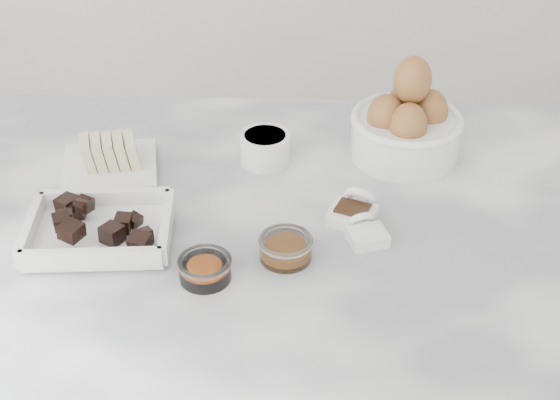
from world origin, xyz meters
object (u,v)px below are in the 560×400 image
(butter_plate, at_px, (107,160))
(salt_spoon, at_px, (366,232))
(zest_bowl, at_px, (205,268))
(egg_bowl, at_px, (406,125))
(vanilla_spoon, at_px, (354,210))
(honey_bowl, at_px, (286,248))
(chocolate_dish, at_px, (99,226))
(sugar_ramekin, at_px, (265,147))

(butter_plate, distance_m, salt_spoon, 0.41)
(butter_plate, bearing_deg, zest_bowl, -53.91)
(egg_bowl, distance_m, vanilla_spoon, 0.20)
(butter_plate, relative_size, honey_bowl, 2.26)
(butter_plate, relative_size, egg_bowl, 0.94)
(chocolate_dish, bearing_deg, sugar_ramekin, 44.64)
(zest_bowl, bearing_deg, salt_spoon, 22.93)
(sugar_ramekin, xyz_separation_m, salt_spoon, (0.14, -0.19, -0.01))
(honey_bowl, height_order, salt_spoon, salt_spoon)
(chocolate_dish, height_order, sugar_ramekin, chocolate_dish)
(butter_plate, relative_size, sugar_ramekin, 2.07)
(egg_bowl, bearing_deg, honey_bowl, -123.88)
(vanilla_spoon, distance_m, salt_spoon, 0.05)
(sugar_ramekin, height_order, salt_spoon, sugar_ramekin)
(butter_plate, bearing_deg, egg_bowl, 8.50)
(butter_plate, height_order, vanilla_spoon, butter_plate)
(zest_bowl, distance_m, vanilla_spoon, 0.23)
(honey_bowl, bearing_deg, butter_plate, 144.49)
(sugar_ramekin, relative_size, vanilla_spoon, 0.89)
(zest_bowl, relative_size, vanilla_spoon, 0.79)
(zest_bowl, xyz_separation_m, salt_spoon, (0.20, 0.09, -0.00))
(egg_bowl, bearing_deg, salt_spoon, -107.81)
(chocolate_dish, relative_size, egg_bowl, 1.17)
(butter_plate, bearing_deg, vanilla_spoon, -16.39)
(butter_plate, distance_m, egg_bowl, 0.45)
(butter_plate, distance_m, vanilla_spoon, 0.38)
(egg_bowl, bearing_deg, chocolate_dish, -151.19)
(egg_bowl, xyz_separation_m, honey_bowl, (-0.18, -0.26, -0.04))
(zest_bowl, bearing_deg, butter_plate, 126.09)
(honey_bowl, bearing_deg, sugar_ramekin, 99.38)
(salt_spoon, bearing_deg, egg_bowl, 72.19)
(egg_bowl, relative_size, salt_spoon, 2.45)
(chocolate_dish, xyz_separation_m, honey_bowl, (0.25, -0.03, -0.01))
(vanilla_spoon, xyz_separation_m, salt_spoon, (0.01, -0.05, -0.00))
(sugar_ramekin, bearing_deg, salt_spoon, -53.28)
(chocolate_dish, height_order, honey_bowl, chocolate_dish)
(chocolate_dish, bearing_deg, butter_plate, 98.76)
(butter_plate, xyz_separation_m, zest_bowl, (0.17, -0.24, -0.01))
(butter_plate, xyz_separation_m, salt_spoon, (0.38, -0.15, -0.01))
(sugar_ramekin, distance_m, egg_bowl, 0.22)
(chocolate_dish, bearing_deg, egg_bowl, 28.81)
(honey_bowl, relative_size, zest_bowl, 1.04)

